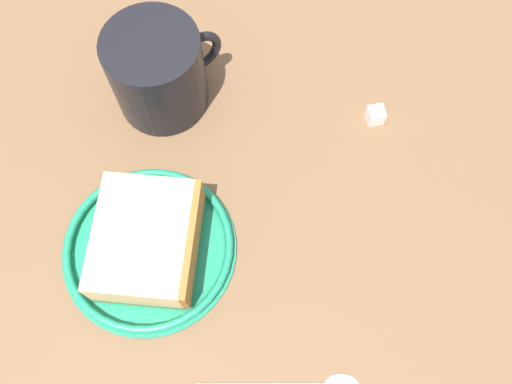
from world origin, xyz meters
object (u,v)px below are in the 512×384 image
at_px(small_plate, 149,248).
at_px(tea_mug, 158,71).
at_px(cake_slice, 147,241).
at_px(sugar_cube, 375,115).

height_order(small_plate, tea_mug, tea_mug).
distance_m(cake_slice, tea_mug, 0.17).
relative_size(small_plate, sugar_cube, 9.93).
xyz_separation_m(small_plate, sugar_cube, (0.25, -0.08, 0.00)).
relative_size(cake_slice, tea_mug, 1.19).
relative_size(tea_mug, sugar_cube, 7.06).
distance_m(cake_slice, sugar_cube, 0.26).
xyz_separation_m(small_plate, cake_slice, (0.00, -0.00, 0.02)).
height_order(cake_slice, tea_mug, tea_mug).
bearing_deg(sugar_cube, cake_slice, 162.58).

